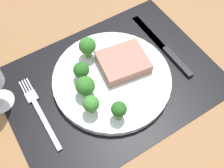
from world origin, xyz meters
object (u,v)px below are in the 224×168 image
Objects in this scene: steak at (123,62)px; fork at (40,112)px; plate at (112,79)px; knife at (166,49)px.

steak reaches higher than fork.
plate is 1.17× the size of knife.
steak reaches higher than knife.
steak reaches higher than plate.
plate is 17.40cm from fork.
fork is at bearing 177.00° from knife.
plate is at bearing -160.53° from steak.
plate is at bearing -179.58° from knife.
knife is at bearing -1.97° from fork.
knife reaches higher than fork.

